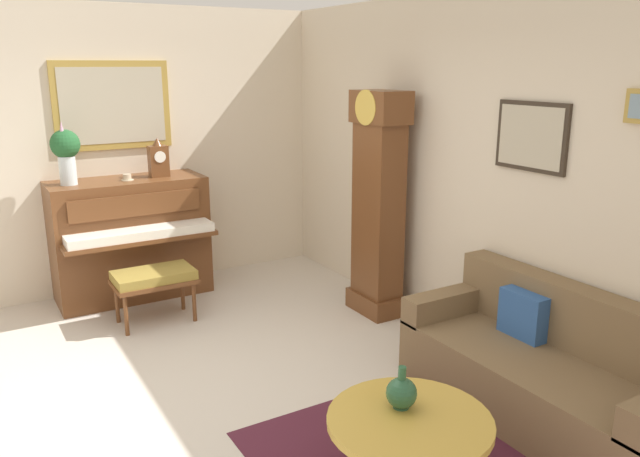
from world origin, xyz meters
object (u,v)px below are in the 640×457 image
object	(u,v)px
grandfather_clock	(378,211)
piano	(131,238)
couch	(546,371)
mantel_clock	(158,159)
flower_vase	(66,150)
teacup	(127,178)
coffee_table	(410,423)
green_jug	(401,393)
piano_bench	(154,279)

from	to	relation	value
grandfather_clock	piano	bearing A→B (deg)	-130.40
couch	mantel_clock	bearing A→B (deg)	-158.29
flower_vase	grandfather_clock	bearing A→B (deg)	56.42
piano	mantel_clock	world-z (taller)	mantel_clock
teacup	coffee_table	bearing A→B (deg)	7.81
piano	mantel_clock	distance (m)	0.82
mantel_clock	green_jug	distance (m)	3.69
piano	piano_bench	world-z (taller)	piano
piano_bench	teacup	xyz separation A→B (m)	(-0.71, 0.01, 0.79)
mantel_clock	flower_vase	world-z (taller)	flower_vase
teacup	green_jug	xyz separation A→B (m)	(3.54, 0.52, -0.67)
couch	teacup	xyz separation A→B (m)	(-3.51, -1.74, 0.88)
piano	piano_bench	distance (m)	0.78
mantel_clock	flower_vase	bearing A→B (deg)	-90.03
grandfather_clock	couch	bearing A→B (deg)	-2.58
coffee_table	mantel_clock	xyz separation A→B (m)	(-3.70, -0.18, 0.94)
green_jug	piano	bearing A→B (deg)	-171.74
coffee_table	flower_vase	bearing A→B (deg)	-164.70
grandfather_clock	green_jug	bearing A→B (deg)	-32.67
mantel_clock	teacup	distance (m)	0.36
couch	teacup	bearing A→B (deg)	-153.65
flower_vase	couch	bearing A→B (deg)	32.30
mantel_clock	flower_vase	size ratio (longest dim) A/B	0.66
grandfather_clock	teacup	size ratio (longest dim) A/B	17.50
piano	coffee_table	size ratio (longest dim) A/B	1.64
teacup	couch	bearing A→B (deg)	26.35
piano_bench	flower_vase	size ratio (longest dim) A/B	1.21
piano_bench	mantel_clock	bearing A→B (deg)	156.49
flower_vase	piano_bench	bearing A→B (deg)	33.78
couch	flower_vase	xyz separation A→B (m)	(-3.56, -2.25, 1.18)
piano_bench	teacup	bearing A→B (deg)	179.53
piano	coffee_table	bearing A→B (deg)	7.67
piano_bench	couch	distance (m)	3.30
teacup	green_jug	world-z (taller)	teacup
coffee_table	green_jug	size ratio (longest dim) A/B	3.67
couch	coffee_table	bearing A→B (deg)	-83.69
coffee_table	teacup	size ratio (longest dim) A/B	7.59
couch	green_jug	size ratio (longest dim) A/B	7.92
piano	teacup	world-z (taller)	teacup
mantel_clock	grandfather_clock	bearing A→B (deg)	44.14
mantel_clock	green_jug	size ratio (longest dim) A/B	1.58
grandfather_clock	green_jug	distance (m)	2.46
coffee_table	green_jug	bearing A→B (deg)	167.56
grandfather_clock	couch	distance (m)	2.11
grandfather_clock	flower_vase	bearing A→B (deg)	-123.58
grandfather_clock	couch	world-z (taller)	grandfather_clock
piano	couch	world-z (taller)	piano
flower_vase	teacup	bearing A→B (deg)	84.50
grandfather_clock	couch	xyz separation A→B (m)	(2.01, -0.09, -0.65)
flower_vase	teacup	size ratio (longest dim) A/B	5.00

